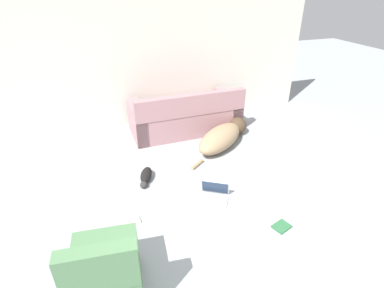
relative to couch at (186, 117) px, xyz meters
name	(u,v)px	position (x,y,z in m)	size (l,w,h in m)	color
wall_back	(139,48)	(-0.63, 0.60, 1.11)	(6.46, 0.06, 2.77)	beige
couch	(186,117)	(0.00, 0.00, 0.00)	(1.93, 0.89, 0.80)	#A3757A
dog	(223,136)	(0.41, -0.73, -0.10)	(1.37, 1.08, 0.35)	#A38460
cat	(146,176)	(-0.99, -1.29, -0.20)	(0.27, 0.48, 0.15)	black
laptop_open	(214,193)	(-0.25, -1.93, -0.20)	(0.45, 0.43, 0.22)	#B7B7BC
book_cream	(131,222)	(-1.31, -2.05, -0.26)	(0.21, 0.14, 0.02)	beige
book_green	(282,227)	(0.26, -2.67, -0.26)	(0.23, 0.20, 0.02)	#2D663D
side_chair	(107,274)	(-1.62, -2.89, 0.02)	(0.62, 0.72, 0.85)	#4C754C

